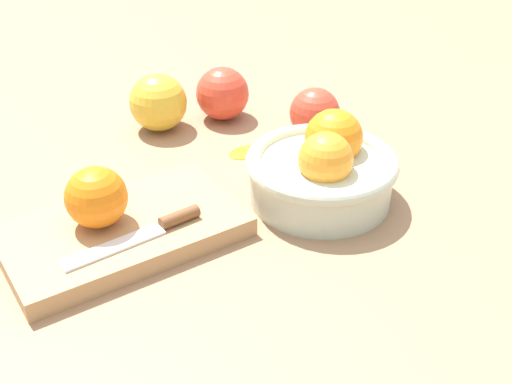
% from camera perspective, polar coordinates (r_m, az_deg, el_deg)
% --- Properties ---
extents(ground_plane, '(2.40, 2.40, 0.00)m').
position_cam_1_polar(ground_plane, '(0.76, -6.36, -1.01)').
color(ground_plane, '#997556').
extents(bowl, '(0.18, 0.18, 0.10)m').
position_cam_1_polar(bowl, '(0.75, 6.03, 2.09)').
color(bowl, beige).
rests_on(bowl, ground_plane).
extents(cutting_board, '(0.27, 0.18, 0.02)m').
position_cam_1_polar(cutting_board, '(0.70, -11.83, -3.49)').
color(cutting_board, tan).
rests_on(cutting_board, ground_plane).
extents(orange_on_board, '(0.07, 0.07, 0.07)m').
position_cam_1_polar(orange_on_board, '(0.68, -14.18, -0.43)').
color(orange_on_board, orange).
rests_on(orange_on_board, cutting_board).
extents(knife, '(0.16, 0.03, 0.01)m').
position_cam_1_polar(knife, '(0.67, -9.31, -3.33)').
color(knife, silver).
rests_on(knife, cutting_board).
extents(apple_front_left, '(0.08, 0.08, 0.08)m').
position_cam_1_polar(apple_front_left, '(0.92, -8.77, 7.96)').
color(apple_front_left, gold).
rests_on(apple_front_left, ground_plane).
extents(apple_mid_left, '(0.07, 0.07, 0.07)m').
position_cam_1_polar(apple_mid_left, '(0.90, 5.29, 7.10)').
color(apple_mid_left, '#D6422D').
rests_on(apple_mid_left, ground_plane).
extents(apple_front_left_2, '(0.08, 0.08, 0.08)m').
position_cam_1_polar(apple_front_left_2, '(0.94, -3.03, 8.82)').
color(apple_front_left_2, '#D6422D').
rests_on(apple_front_left_2, ground_plane).
extents(citrus_peel, '(0.06, 0.04, 0.01)m').
position_cam_1_polar(citrus_peel, '(0.86, -0.87, 3.78)').
color(citrus_peel, orange).
rests_on(citrus_peel, ground_plane).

